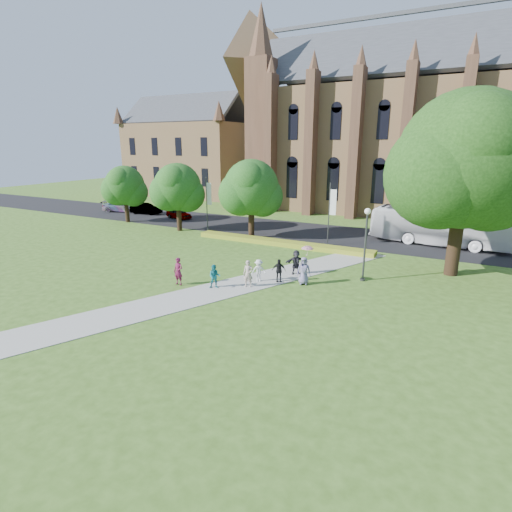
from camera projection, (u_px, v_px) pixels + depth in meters
The scene contains 25 objects.
ground at pixel (226, 291), 26.57m from camera, with size 160.00×160.00×0.00m, color #395A1B.
road at pixel (324, 234), 43.56m from camera, with size 160.00×10.00×0.02m, color black.
footpath at pixel (234, 287), 27.42m from camera, with size 3.20×30.00×0.04m, color #B2B2A8.
flower_hedge at pixel (281, 243), 38.63m from camera, with size 18.00×1.40×0.45m, color gold.
cathedral at pixel (450, 116), 52.27m from camera, with size 52.60×18.25×28.00m.
building_west at pixel (191, 145), 75.13m from camera, with size 22.00×14.00×18.30m.
streetlamp at pixel (366, 236), 27.80m from camera, with size 0.44×0.44×5.24m.
large_tree at pixel (466, 160), 27.76m from camera, with size 9.60×9.60×13.20m.
street_tree_0 at pixel (178, 187), 43.93m from camera, with size 5.20×5.20×7.50m.
street_tree_1 at pixel (251, 188), 40.19m from camera, with size 5.60×5.60×8.05m.
street_tree_2 at pixel (125, 186), 48.95m from camera, with size 4.80×4.80×6.95m.
banner_pole_0 at pixel (330, 211), 37.61m from camera, with size 0.70×0.10×6.00m.
banner_pole_1 at pixel (208, 201), 43.94m from camera, with size 0.70×0.10×6.00m.
tour_coach at pixel (439, 227), 38.31m from camera, with size 2.96×12.66×3.53m, color white.
car_0 at pixel (179, 214), 52.17m from camera, with size 1.56×3.89×1.32m, color gray.
car_1 at pixel (146, 209), 55.54m from camera, with size 1.55×4.45×1.47m, color gray.
car_2 at pixel (121, 206), 57.54m from camera, with size 2.12×5.21×1.51m, color gray.
pedestrian_0 at pixel (178, 271), 27.53m from camera, with size 0.70×0.46×1.92m, color maroon.
pedestrian_1 at pixel (215, 276), 26.91m from camera, with size 0.79×0.62×1.63m, color #19747D.
pedestrian_2 at pixel (259, 270), 28.21m from camera, with size 1.04×0.60×1.60m, color silver.
pedestrian_3 at pixel (279, 270), 28.15m from camera, with size 0.97×0.40×1.66m, color black.
pedestrian_4 at pixel (304, 271), 27.63m from camera, with size 0.94×0.61×1.93m, color slate.
pedestrian_5 at pixel (296, 262), 29.80m from camera, with size 1.70×0.54×1.84m, color #28262E.
pedestrian_6 at pixel (248, 274), 27.11m from camera, with size 0.68×0.44×1.85m, color #AD9B90.
parasol at pixel (307, 252), 27.28m from camera, with size 0.83×0.83×0.73m, color #D3959A.
Camera 1 is at (13.49, -21.06, 9.49)m, focal length 28.00 mm.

